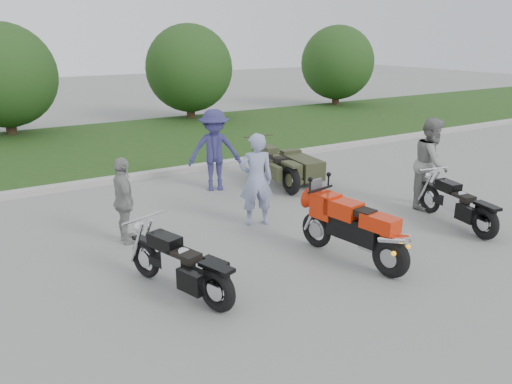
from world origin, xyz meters
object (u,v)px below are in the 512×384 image
person_grey (431,163)px  cruiser_sidecar (291,167)px  sportbike_red (354,227)px  person_stripe (256,180)px  person_back (124,201)px  cruiser_left (183,268)px  cruiser_right (460,206)px  person_denim (215,150)px

person_grey → cruiser_sidecar: bearing=86.7°
sportbike_red → person_stripe: (-0.47, 2.27, 0.30)m
sportbike_red → person_back: bearing=127.2°
cruiser_left → cruiser_right: cruiser_left is taller
person_grey → person_denim: size_ratio=1.00×
sportbike_red → cruiser_left: (-2.80, 0.44, -0.18)m
cruiser_right → sportbike_red: bearing=-166.6°
cruiser_right → person_grey: bearing=78.7°
cruiser_right → person_denim: 5.48m
cruiser_right → cruiser_left: bearing=-172.3°
cruiser_left → person_stripe: person_stripe is taller
cruiser_left → person_grey: size_ratio=1.08×
person_stripe → person_denim: person_denim is taller
cruiser_sidecar → person_back: size_ratio=1.54×
cruiser_right → person_back: person_back is taller
cruiser_left → person_grey: bearing=-10.3°
sportbike_red → cruiser_left: size_ratio=1.04×
cruiser_sidecar → person_stripe: 2.92m
sportbike_red → person_denim: (-0.11, 4.73, 0.36)m
cruiser_right → person_grey: person_grey is taller
person_denim → cruiser_right: bearing=-35.4°
cruiser_sidecar → person_stripe: bearing=-133.2°
cruiser_right → person_back: bearing=166.5°
cruiser_left → cruiser_sidecar: (4.51, 3.73, 0.01)m
person_stripe → person_grey: bearing=-176.0°
person_stripe → cruiser_right: bearing=165.8°
cruiser_left → person_back: 2.31m
person_grey → person_back: person_grey is taller
cruiser_left → cruiser_right: 5.63m
cruiser_sidecar → person_back: (-4.62, -1.45, 0.35)m
person_back → cruiser_left: bearing=-174.3°
person_denim → person_back: size_ratio=1.23×
person_denim → person_back: person_denim is taller
cruiser_sidecar → cruiser_right: bearing=-69.0°
cruiser_sidecar → person_grey: (1.58, -2.91, 0.53)m
cruiser_right → person_denim: size_ratio=1.09×
person_denim → person_stripe: bearing=-76.1°
cruiser_sidecar → person_grey: bearing=-55.8°
person_stripe → person_denim: 2.48m
cruiser_right → person_stripe: 3.96m
sportbike_red → cruiser_sidecar: sportbike_red is taller
cruiser_left → person_back: size_ratio=1.33×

